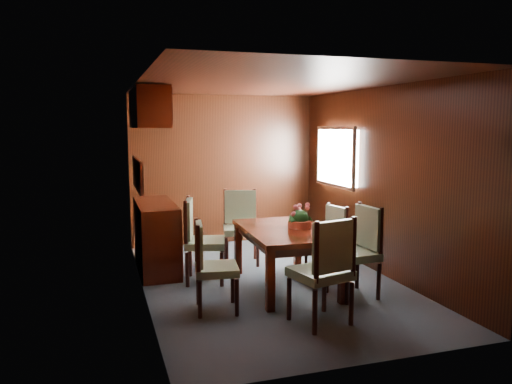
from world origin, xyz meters
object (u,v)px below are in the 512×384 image
object	(u,v)px
chair_right_near	(359,246)
flower_centerpiece	(300,215)
chair_left_near	(210,261)
sideboard	(156,236)
chair_head	(326,266)
dining_table	(286,237)

from	to	relation	value
chair_right_near	flower_centerpiece	distance (m)	0.78
chair_left_near	chair_right_near	size ratio (longest dim) A/B	0.92
sideboard	chair_head	xyz separation A→B (m)	(1.32, -2.42, 0.14)
chair_left_near	chair_head	xyz separation A→B (m)	(0.97, -0.71, 0.07)
sideboard	chair_right_near	world-z (taller)	chair_right_near
dining_table	chair_head	xyz separation A→B (m)	(-0.05, -1.19, -0.02)
chair_head	flower_centerpiece	bearing A→B (deg)	66.04
chair_right_near	flower_centerpiece	world-z (taller)	chair_right_near
dining_table	chair_right_near	size ratio (longest dim) A/B	1.49
chair_right_near	chair_head	distance (m)	1.00
chair_left_near	chair_right_near	world-z (taller)	chair_right_near
dining_table	chair_right_near	world-z (taller)	chair_right_near
chair_head	sideboard	bearing A→B (deg)	105.63
sideboard	chair_left_near	distance (m)	1.75
chair_left_near	flower_centerpiece	bearing A→B (deg)	121.11
sideboard	chair_head	size ratio (longest dim) A/B	1.32
dining_table	chair_left_near	xyz separation A→B (m)	(-1.02, -0.48, -0.08)
flower_centerpiece	dining_table	bearing A→B (deg)	-173.88
chair_left_near	flower_centerpiece	distance (m)	1.34
chair_right_near	dining_table	bearing A→B (deg)	48.66
dining_table	chair_right_near	xyz separation A→B (m)	(0.68, -0.52, -0.04)
chair_left_near	chair_head	bearing A→B (deg)	62.29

